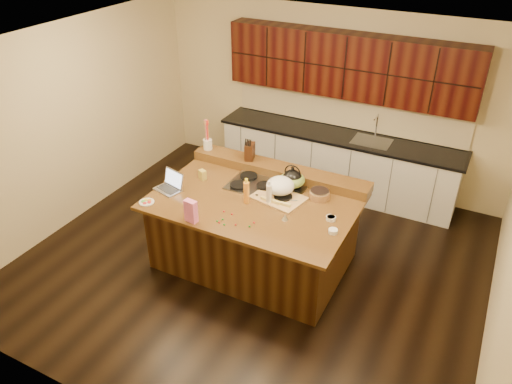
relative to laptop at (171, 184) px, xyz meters
The scene contains 30 objects.
room 1.12m from the laptop, 13.18° to the left, with size 5.52×5.02×2.72m.
island 1.17m from the laptop, 13.18° to the left, with size 2.40×1.60×0.92m.
back_ledge 1.39m from the laptop, 42.48° to the left, with size 2.40×0.30×0.12m, color black.
cooktop 1.16m from the laptop, 27.75° to the left, with size 0.92×0.52×0.05m.
back_counter 2.80m from the laptop, 61.70° to the left, with size 3.70×0.66×2.40m.
kettle 1.49m from the laptop, 26.80° to the left, with size 0.24×0.24×0.22m, color black.
green_bowl 1.49m from the laptop, 26.80° to the left, with size 0.31×0.31×0.17m, color olive.
laptop is the anchor object (origin of this frame).
oil_bottle 0.99m from the laptop, ahead, with size 0.07×0.07×0.27m, color orange.
vinegar_bottle 1.25m from the laptop, 11.32° to the left, with size 0.06×0.06×0.25m, color silver.
wooden_tray 1.34m from the laptop, 19.81° to the left, with size 0.65×0.53×0.24m.
ramekin_a 2.09m from the laptop, ahead, with size 0.10×0.10×0.04m, color white.
ramekin_b 1.99m from the laptop, ahead, with size 0.10×0.10×0.04m, color white.
ramekin_c 2.00m from the laptop, ahead, with size 0.10×0.10×0.04m, color white.
strainer_bowl 1.81m from the laptop, 20.13° to the left, with size 0.24×0.24×0.09m, color #996B3F.
kitchen_timer 1.52m from the laptop, ahead, with size 0.08×0.08×0.07m, color silver.
pink_bag 0.78m from the laptop, 37.38° to the right, with size 0.14×0.08×0.26m, color pink.
candy_plate 0.40m from the laptop, 99.51° to the right, with size 0.18×0.18×0.01m, color white.
package_box 0.44m from the laptop, 59.33° to the left, with size 0.09×0.06×0.13m, color gold.
utensil_crock 0.95m from the laptop, 92.60° to the left, with size 0.12×0.12×0.14m, color white.
knife_block 1.13m from the laptop, 57.38° to the left, with size 0.11×0.18×0.22m, color black.
gumdrop_0 0.86m from the laptop, 10.21° to the right, with size 0.02×0.02×0.02m, color red.
gumdrop_1 1.27m from the laptop, 12.75° to the right, with size 0.02×0.02×0.02m, color #198C26.
gumdrop_2 0.97m from the laptop, ahead, with size 0.02×0.02×0.02m, color red.
gumdrop_3 1.05m from the laptop, 21.08° to the right, with size 0.02×0.02×0.02m, color #198C26.
gumdrop_4 1.14m from the laptop, 16.41° to the right, with size 0.02×0.02×0.02m, color red.
gumdrop_5 0.95m from the laptop, 22.03° to the right, with size 0.02×0.02×0.02m, color #198C26.
gumdrop_6 0.98m from the laptop, 22.00° to the right, with size 0.02×0.02×0.02m, color red.
gumdrop_7 0.96m from the laptop, 18.01° to the right, with size 0.02×0.02×0.02m, color #198C26.
gumdrop_8 1.27m from the laptop, ahead, with size 0.02×0.02×0.02m, color red.
Camera 1 is at (2.31, -4.44, 4.06)m, focal length 35.00 mm.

